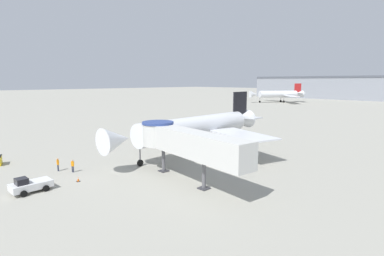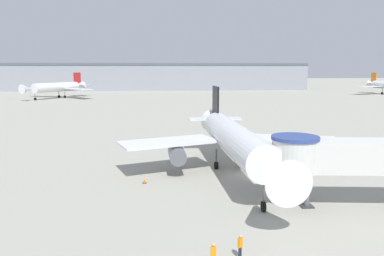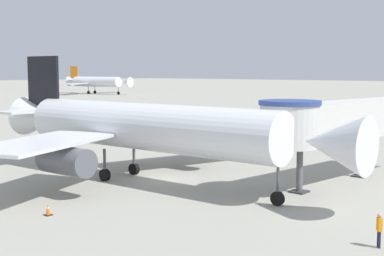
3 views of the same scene
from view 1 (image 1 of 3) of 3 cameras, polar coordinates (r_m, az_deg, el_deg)
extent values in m
plane|color=#9E9B8E|center=(47.94, 1.69, -4.98)|extent=(800.00, 800.00, 0.00)
cylinder|color=silver|center=(48.27, 0.67, 0.17)|extent=(4.21, 22.93, 3.46)
cone|color=silver|center=(38.99, -14.25, -2.22)|extent=(3.59, 3.92, 3.46)
cone|color=silver|center=(58.05, 9.21, 1.54)|extent=(3.63, 5.31, 3.46)
cube|color=silver|center=(55.18, -3.22, 0.63)|extent=(12.32, 8.62, 0.22)
cube|color=silver|center=(45.69, 9.51, -1.23)|extent=(12.23, 8.02, 0.22)
cube|color=black|center=(57.52, 9.14, 4.60)|extent=(0.38, 4.14, 4.50)
cube|color=silver|center=(58.19, 9.37, 2.16)|extent=(7.74, 3.15, 0.18)
cylinder|color=#565960|center=(53.87, -3.53, -0.88)|extent=(2.04, 4.20, 1.90)
cylinder|color=#565960|center=(45.41, 7.63, -2.79)|extent=(2.04, 4.20, 1.90)
cylinder|color=#4C4C51|center=(41.56, -9.87, -5.24)|extent=(0.18, 0.18, 1.99)
cylinder|color=black|center=(41.81, -9.83, -6.57)|extent=(0.29, 0.91, 0.90)
cylinder|color=#4C4C51|center=(51.85, 1.56, -2.28)|extent=(0.22, 0.22, 1.99)
cylinder|color=black|center=(52.05, 1.56, -3.36)|extent=(0.43, 0.91, 0.90)
cylinder|color=#4C4C51|center=(49.85, 4.22, -2.76)|extent=(0.22, 0.22, 1.99)
cylinder|color=black|center=(50.06, 4.21, -3.87)|extent=(0.43, 0.91, 0.90)
cube|color=silver|center=(32.92, 0.59, -3.15)|extent=(15.66, 4.33, 2.80)
cylinder|color=silver|center=(39.15, -6.48, -1.26)|extent=(3.90, 3.90, 2.80)
cylinder|color=navy|center=(38.90, -6.52, 0.99)|extent=(4.10, 4.09, 0.30)
cylinder|color=#56565B|center=(38.77, -5.44, -5.92)|extent=(0.44, 0.44, 3.24)
cube|color=#333338|center=(39.20, -5.41, -8.12)|extent=(1.10, 1.10, 0.12)
cylinder|color=#56565B|center=(32.54, 2.30, -8.81)|extent=(0.44, 0.44, 3.24)
cube|color=#333338|center=(33.05, 2.28, -11.38)|extent=(1.10, 1.10, 0.12)
cube|color=silver|center=(36.26, -28.30, -9.58)|extent=(2.17, 3.99, 0.70)
cube|color=black|center=(35.82, -29.74, -8.79)|extent=(1.26, 1.14, 0.63)
cylinder|color=black|center=(37.03, -30.38, -9.94)|extent=(0.35, 0.67, 0.66)
cylinder|color=black|center=(35.13, -29.41, -10.85)|extent=(0.35, 0.67, 0.66)
cylinder|color=black|center=(37.62, -27.19, -9.41)|extent=(0.35, 0.67, 0.66)
cylinder|color=black|center=(35.74, -26.07, -10.27)|extent=(0.35, 0.67, 0.66)
cube|color=black|center=(37.43, -25.34, -9.87)|extent=(0.43, 0.43, 0.04)
cone|color=orange|center=(37.32, -25.38, -9.35)|extent=(0.30, 0.30, 0.67)
cylinder|color=white|center=(37.30, -25.39, -9.23)|extent=(0.16, 0.16, 0.08)
cube|color=black|center=(37.64, -20.85, -9.48)|extent=(0.37, 0.37, 0.04)
cone|color=orange|center=(37.54, -20.87, -9.03)|extent=(0.25, 0.25, 0.58)
cylinder|color=white|center=(37.52, -20.88, -8.93)|extent=(0.14, 0.14, 0.07)
cube|color=black|center=(55.19, -8.44, -3.20)|extent=(0.40, 0.40, 0.04)
cone|color=orange|center=(55.12, -8.45, -2.86)|extent=(0.28, 0.28, 0.63)
cylinder|color=white|center=(55.11, -8.45, -2.78)|extent=(0.15, 0.15, 0.08)
cylinder|color=#1E2338|center=(42.63, -24.10, -6.97)|extent=(0.12, 0.12, 0.84)
cylinder|color=#1E2338|center=(42.79, -24.18, -6.92)|extent=(0.12, 0.12, 0.84)
cube|color=orange|center=(42.52, -24.20, -5.97)|extent=(0.34, 0.20, 0.67)
sphere|color=tan|center=(42.42, -24.24, -5.38)|extent=(0.23, 0.23, 0.23)
cylinder|color=#1E2338|center=(41.37, -21.64, -7.31)|extent=(0.12, 0.12, 0.81)
cylinder|color=#1E2338|center=(41.44, -21.85, -7.30)|extent=(0.12, 0.12, 0.81)
cube|color=orange|center=(41.22, -21.80, -6.34)|extent=(0.36, 0.35, 0.64)
sphere|color=tan|center=(41.11, -21.84, -5.76)|extent=(0.22, 0.22, 0.22)
cylinder|color=silver|center=(169.82, 16.07, 6.22)|extent=(14.50, 19.98, 3.68)
cone|color=silver|center=(163.64, 11.67, 6.30)|extent=(5.27, 5.39, 3.68)
cone|color=silver|center=(175.76, 19.52, 6.14)|extent=(6.06, 6.63, 3.68)
cube|color=silver|center=(179.22, 15.51, 6.17)|extent=(15.25, 8.36, 0.22)
cube|color=silver|center=(163.35, 18.46, 5.79)|extent=(13.05, 14.30, 0.22)
cube|color=#B21E1E|center=(175.51, 19.50, 7.22)|extent=(2.35, 3.52, 4.78)
cube|color=silver|center=(175.88, 19.61, 6.35)|extent=(9.82, 7.64, 0.18)
cylinder|color=#4C4C51|center=(165.28, 12.79, 5.28)|extent=(0.18, 0.18, 2.12)
cylinder|color=black|center=(165.34, 12.78, 4.91)|extent=(0.81, 1.07, 1.10)
cylinder|color=#4C4C51|center=(172.68, 16.55, 5.28)|extent=(0.22, 0.22, 2.12)
cylinder|color=black|center=(172.75, 16.53, 4.93)|extent=(0.93, 1.14, 1.10)
cylinder|color=#4C4C51|center=(169.79, 17.08, 5.20)|extent=(0.22, 0.22, 2.12)
cylinder|color=black|center=(169.85, 17.07, 4.84)|extent=(0.93, 1.14, 1.10)
camera|label=2|loc=(42.49, -54.48, 6.02)|focal=35.00mm
camera|label=3|loc=(61.54, -39.08, 3.91)|focal=50.00mm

